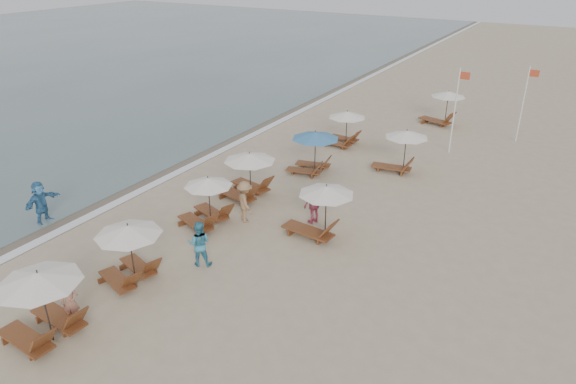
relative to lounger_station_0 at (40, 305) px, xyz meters
The scene contains 19 objects.
ground 7.46m from the lounger_station_0, 35.66° to the left, with size 160.00×160.00×0.00m, color tan.
wet_sand_band 15.75m from the lounger_station_0, 114.52° to the left, with size 3.20×140.00×0.01m, color #6B5E4C.
foam_line 15.26m from the lounger_station_0, 110.06° to the left, with size 0.50×140.00×0.02m, color white.
lounger_station_0 is the anchor object (origin of this frame).
lounger_station_1 3.44m from the lounger_station_0, 90.58° to the left, with size 2.51×2.29×2.25m.
lounger_station_2 8.11m from the lounger_station_0, 92.83° to the left, with size 2.47×2.37×2.17m.
lounger_station_3 11.19m from the lounger_station_0, 92.41° to the left, with size 2.80×2.40×2.21m.
lounger_station_4 15.34m from the lounger_station_0, 86.96° to the left, with size 2.62×2.45×2.25m.
lounger_station_5 19.99m from the lounger_station_0, 88.80° to the left, with size 2.47×2.18×2.09m.
inland_station_0 10.36m from the lounger_station_0, 66.36° to the left, with size 2.88×2.24×2.22m.
inland_station_1 18.33m from the lounger_station_0, 75.27° to the left, with size 2.78×2.24×2.22m.
inland_station_2 27.28m from the lounger_station_0, 80.93° to the left, with size 2.90×2.28×2.22m.
beachgoer_near 1.02m from the lounger_station_0, 85.90° to the left, with size 0.54×0.36×1.49m, color #A26C58.
beachgoer_mid_a 5.68m from the lounger_station_0, 75.44° to the left, with size 0.86×0.67×1.77m, color teal.
beachgoer_mid_b 9.17m from the lounger_station_0, 84.24° to the left, with size 1.19×0.68×1.84m, color #8E6A48.
beachgoer_far_a 11.06m from the lounger_station_0, 71.46° to the left, with size 1.05×0.44×1.79m, color #BC4B67.
waterline_walker 7.99m from the lounger_station_0, 144.09° to the left, with size 1.74×0.55×1.87m, color teal.
flag_pole_near 22.91m from the lounger_station_0, 74.11° to the left, with size 0.60×0.08×4.84m.
flag_pole_far 27.58m from the lounger_station_0, 70.32° to the left, with size 0.60×0.08×4.56m.
Camera 1 is at (6.52, -11.24, 10.60)m, focal length 32.42 mm.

